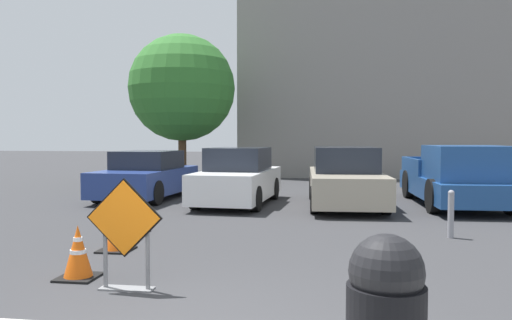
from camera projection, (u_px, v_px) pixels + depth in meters
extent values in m
plane|color=#333335|center=(284.00, 202.00, 14.21)|extent=(96.00, 96.00, 0.00)
cube|color=black|center=(124.00, 218.00, 5.93)|extent=(0.95, 0.02, 0.95)
cube|color=orange|center=(124.00, 218.00, 5.92)|extent=(0.89, 0.02, 0.89)
cube|color=slate|center=(127.00, 289.00, 6.02)|extent=(0.66, 0.20, 0.02)
cube|color=slate|center=(105.00, 253.00, 6.04)|extent=(0.04, 0.04, 0.88)
cube|color=slate|center=(148.00, 254.00, 5.96)|extent=(0.04, 0.04, 0.88)
cube|color=black|center=(78.00, 277.00, 6.49)|extent=(0.50, 0.50, 0.03)
cone|color=#EA590F|center=(78.00, 251.00, 6.48)|extent=(0.37, 0.37, 0.67)
cylinder|color=white|center=(78.00, 239.00, 6.47)|extent=(0.11, 0.11, 0.06)
cylinder|color=white|center=(78.00, 252.00, 6.48)|extent=(0.20, 0.20, 0.06)
cube|color=black|center=(116.00, 250.00, 8.07)|extent=(0.52, 0.52, 0.03)
cone|color=#EA590F|center=(116.00, 231.00, 8.06)|extent=(0.39, 0.39, 0.60)
cylinder|color=white|center=(116.00, 223.00, 8.05)|extent=(0.12, 0.12, 0.05)
cylinder|color=white|center=(116.00, 231.00, 8.06)|extent=(0.21, 0.21, 0.05)
cube|color=black|center=(138.00, 232.00, 9.59)|extent=(0.39, 0.39, 0.03)
cone|color=#EA590F|center=(138.00, 215.00, 9.58)|extent=(0.29, 0.29, 0.62)
cylinder|color=white|center=(138.00, 208.00, 9.57)|extent=(0.09, 0.09, 0.06)
cylinder|color=white|center=(138.00, 216.00, 9.58)|extent=(0.16, 0.16, 0.06)
cube|color=navy|center=(146.00, 181.00, 14.87)|extent=(2.11, 4.19, 0.71)
cube|color=#1E232D|center=(148.00, 160.00, 14.94)|extent=(1.75, 1.98, 0.53)
cylinder|color=black|center=(156.00, 193.00, 13.46)|extent=(0.24, 0.68, 0.67)
cylinder|color=black|center=(99.00, 191.00, 13.82)|extent=(0.24, 0.68, 0.67)
cylinder|color=black|center=(188.00, 184.00, 15.94)|extent=(0.24, 0.68, 0.67)
cylinder|color=black|center=(139.00, 183.00, 16.29)|extent=(0.24, 0.68, 0.67)
cube|color=white|center=(238.00, 184.00, 13.68)|extent=(1.98, 4.17, 0.76)
cube|color=#1E232D|center=(239.00, 159.00, 13.75)|extent=(1.62, 1.97, 0.62)
cylinder|color=black|center=(256.00, 199.00, 12.30)|extent=(0.24, 0.65, 0.64)
cylinder|color=black|center=(196.00, 197.00, 12.63)|extent=(0.24, 0.65, 0.64)
cylinder|color=black|center=(274.00, 189.00, 14.76)|extent=(0.24, 0.65, 0.64)
cylinder|color=black|center=(223.00, 187.00, 15.09)|extent=(0.24, 0.65, 0.64)
cube|color=#A39984|center=(345.00, 186.00, 13.30)|extent=(2.06, 4.67, 0.73)
cube|color=#1E232D|center=(345.00, 159.00, 13.39)|extent=(1.72, 2.18, 0.66)
cylinder|color=black|center=(386.00, 201.00, 11.82)|extent=(0.23, 0.67, 0.66)
cylinder|color=black|center=(314.00, 200.00, 11.98)|extent=(0.23, 0.67, 0.66)
cylinder|color=black|center=(371.00, 189.00, 14.64)|extent=(0.23, 0.67, 0.66)
cylinder|color=black|center=(313.00, 188.00, 14.81)|extent=(0.23, 0.67, 0.66)
cube|color=navy|center=(454.00, 187.00, 13.48)|extent=(2.14, 5.26, 0.55)
cube|color=navy|center=(468.00, 163.00, 12.29)|extent=(1.88, 2.14, 0.85)
cube|color=navy|center=(434.00, 164.00, 15.68)|extent=(1.87, 0.16, 0.45)
cube|color=navy|center=(478.00, 166.00, 14.39)|extent=(0.18, 2.50, 0.45)
cube|color=navy|center=(411.00, 166.00, 14.60)|extent=(0.18, 2.50, 0.45)
cylinder|color=black|center=(512.00, 197.00, 11.84)|extent=(0.27, 0.84, 0.84)
cylinder|color=black|center=(433.00, 196.00, 12.04)|extent=(0.27, 0.84, 0.84)
cylinder|color=black|center=(470.00, 185.00, 14.93)|extent=(0.27, 0.84, 0.84)
cylinder|color=black|center=(408.00, 184.00, 15.14)|extent=(0.27, 0.84, 0.84)
sphere|color=black|center=(386.00, 271.00, 3.09)|extent=(0.47, 0.47, 0.47)
cylinder|color=gray|center=(451.00, 216.00, 9.09)|extent=(0.11, 0.11, 0.82)
sphere|color=gray|center=(451.00, 193.00, 9.07)|extent=(0.12, 0.12, 0.12)
cube|color=gray|center=(382.00, 83.00, 24.04)|extent=(13.28, 5.00, 8.93)
cylinder|color=#513823|center=(182.00, 156.00, 19.85)|extent=(0.32, 0.32, 2.22)
sphere|color=#2D6B28|center=(182.00, 88.00, 19.73)|extent=(4.21, 4.21, 4.21)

